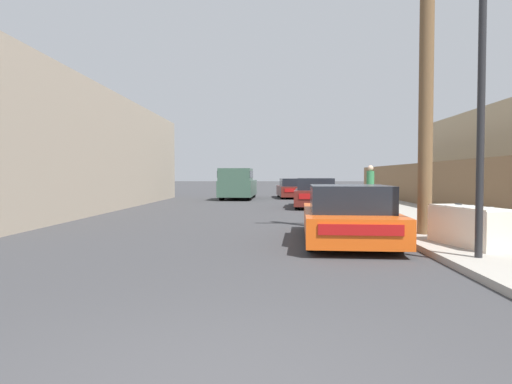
# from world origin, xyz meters

# --- Properties ---
(sidewalk_curb) EXTENTS (4.20, 63.00, 0.12)m
(sidewalk_curb) POSITION_xyz_m (5.30, 23.50, 0.06)
(sidewalk_curb) COLOR #9E998E
(sidewalk_curb) RESTS_ON ground
(discarded_fridge) EXTENTS (0.99, 1.89, 0.77)m
(discarded_fridge) POSITION_xyz_m (4.13, 6.04, 0.49)
(discarded_fridge) COLOR silver
(discarded_fridge) RESTS_ON sidewalk_curb
(parked_sports_car_red) EXTENTS (2.17, 4.76, 1.25)m
(parked_sports_car_red) POSITION_xyz_m (2.05, 7.32, 0.57)
(parked_sports_car_red) COLOR #E05114
(parked_sports_car_red) RESTS_ON ground
(car_parked_mid) EXTENTS (2.19, 4.62, 1.33)m
(car_parked_mid) POSITION_xyz_m (2.39, 18.05, 0.63)
(car_parked_mid) COLOR #5B1E19
(car_parked_mid) RESTS_ON ground
(car_parked_far) EXTENTS (2.08, 4.71, 1.26)m
(car_parked_far) POSITION_xyz_m (1.79, 26.72, 0.59)
(car_parked_far) COLOR #5B1E19
(car_parked_far) RESTS_ON ground
(pickup_truck) EXTENTS (2.09, 5.82, 1.86)m
(pickup_truck) POSITION_xyz_m (-1.66, 25.02, 0.93)
(pickup_truck) COLOR #385647
(pickup_truck) RESTS_ON ground
(utility_pole) EXTENTS (1.80, 0.32, 7.25)m
(utility_pole) POSITION_xyz_m (3.88, 7.78, 3.84)
(utility_pole) COLOR brown
(utility_pole) RESTS_ON sidewalk_curb
(street_lamp) EXTENTS (0.26, 0.26, 5.07)m
(street_lamp) POSITION_xyz_m (3.75, 4.75, 3.04)
(street_lamp) COLOR #232326
(street_lamp) RESTS_ON sidewalk_curb
(wooden_fence) EXTENTS (0.08, 30.25, 1.91)m
(wooden_fence) POSITION_xyz_m (7.25, 15.91, 1.07)
(wooden_fence) COLOR brown
(wooden_fence) RESTS_ON sidewalk_curb
(building_left_block) EXTENTS (7.00, 20.08, 4.86)m
(building_left_block) POSITION_xyz_m (-9.49, 17.08, 2.43)
(building_left_block) COLOR tan
(building_left_block) RESTS_ON ground
(pedestrian) EXTENTS (0.34, 0.34, 1.79)m
(pedestrian) POSITION_xyz_m (4.85, 17.96, 1.05)
(pedestrian) COLOR #282D42
(pedestrian) RESTS_ON sidewalk_curb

